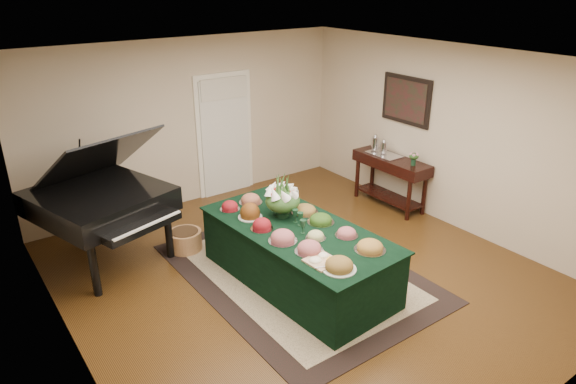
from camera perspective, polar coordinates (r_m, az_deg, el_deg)
ground at (r=6.72m, az=1.52°, el=-9.08°), size 6.00×6.00×0.00m
area_rug at (r=6.74m, az=0.97°, el=-8.91°), size 2.49×3.48×0.01m
kitchen_doorway at (r=8.89m, az=-7.02°, el=6.18°), size 1.05×0.07×2.10m
buffet_table at (r=6.38m, az=1.06°, el=-7.01°), size 1.38×2.64×0.76m
food_platters at (r=6.08m, az=1.05°, el=-4.04°), size 1.04×2.31×0.15m
cutting_board at (r=5.51m, az=3.66°, el=-7.37°), size 0.33×0.33×0.10m
green_goblets at (r=6.18m, az=1.28°, el=-3.17°), size 0.17×0.36×0.18m
floral_centerpiece at (r=6.38m, az=-0.61°, el=-0.52°), size 0.45×0.45×0.45m
grand_piano at (r=7.05m, az=-20.10°, el=-0.80°), size 1.84×2.04×1.78m
wicker_basket at (r=7.34m, az=-11.33°, el=-5.32°), size 0.46×0.46×0.28m
mahogany_sideboard at (r=8.56m, az=11.36°, el=2.58°), size 0.45×1.37×0.84m
tea_service at (r=8.63m, az=10.20°, el=5.00°), size 0.34×0.58×0.30m
pink_bouquet at (r=8.17m, az=13.81°, el=3.84°), size 0.17×0.17×0.22m
wall_painting at (r=8.41m, az=12.99°, el=9.92°), size 0.05×0.95×0.75m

